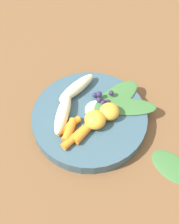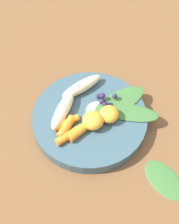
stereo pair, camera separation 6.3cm
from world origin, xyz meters
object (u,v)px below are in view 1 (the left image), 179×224
Objects in this scene: bowl at (90,118)px; banana_peeled_left at (63,113)px; kale_leaf_stray at (173,167)px; banana_peeled_right at (77,88)px; orange_segment_near at (109,111)px.

banana_peeled_left is at bearing 58.70° from bowl.
banana_peeled_left reaches higher than kale_leaf_stray.
banana_peeled_left is 0.08m from banana_peeled_right.
bowl is at bearing -168.55° from kale_leaf_stray.
kale_leaf_stray is at bearing 75.78° from banana_peeled_left.
bowl reaches higher than kale_leaf_stray.
orange_segment_near is at bearing -175.70° from kale_leaf_stray.
bowl is at bearing 67.43° from banana_peeled_right.
kale_leaf_stray is (-0.27, -0.05, -0.04)m from banana_peeled_right.
banana_peeled_left is 1.11× the size of kale_leaf_stray.
banana_peeled_left is 2.53× the size of orange_segment_near.
kale_leaf_stray is at bearing -167.75° from orange_segment_near.
orange_segment_near reaches higher than banana_peeled_left.
orange_segment_near is at bearing 102.45° from banana_peeled_left.
banana_peeled_left is at bearing 54.40° from orange_segment_near.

